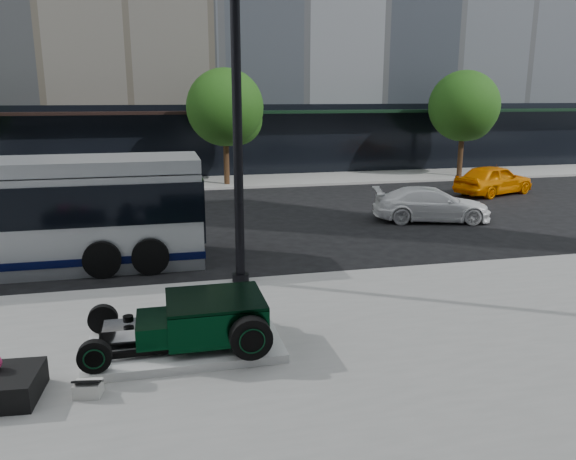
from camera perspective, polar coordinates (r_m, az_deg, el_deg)
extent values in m
plane|color=black|center=(16.04, -4.02, -2.96)|extent=(120.00, 120.00, 0.00)
cube|color=gray|center=(29.63, -8.37, 4.78)|extent=(70.00, 4.00, 0.12)
cube|color=black|center=(32.39, -26.92, 7.67)|extent=(22.00, 0.50, 4.00)
cube|color=black|center=(35.04, 13.14, 9.13)|extent=(24.00, 0.50, 4.00)
cube|color=black|center=(34.42, 13.73, 11.69)|extent=(24.00, 1.60, 0.15)
cylinder|color=black|center=(28.56, -6.28, 7.26)|extent=(0.28, 0.28, 2.60)
sphere|color=#143C10|center=(28.39, -6.41, 12.28)|extent=(3.80, 3.80, 3.80)
sphere|color=#143C10|center=(28.78, -5.25, 11.13)|extent=(2.60, 2.60, 2.60)
cylinder|color=black|center=(32.75, 17.13, 7.56)|extent=(0.28, 0.28, 2.60)
sphere|color=#143C10|center=(32.60, 17.44, 11.93)|extent=(3.80, 3.80, 3.80)
sphere|color=#143C10|center=(33.18, 18.02, 10.87)|extent=(2.60, 2.60, 2.60)
cube|color=silver|center=(10.40, -10.37, -11.56)|extent=(3.40, 1.80, 0.15)
cube|color=black|center=(9.92, -10.28, -11.74)|extent=(3.00, 0.08, 0.10)
cube|color=black|center=(10.74, -10.54, -9.70)|extent=(3.00, 0.08, 0.10)
cube|color=black|center=(10.22, -7.39, -8.69)|extent=(1.70, 1.45, 0.62)
cube|color=black|center=(10.10, -7.44, -6.96)|extent=(1.70, 1.45, 0.06)
cube|color=black|center=(10.23, -13.59, -9.68)|extent=(0.55, 1.05, 0.38)
cube|color=silver|center=(10.28, -16.68, -10.07)|extent=(0.55, 0.55, 0.34)
cylinder|color=black|center=(10.17, -15.94, -8.64)|extent=(0.18, 0.18, 0.10)
cylinder|color=black|center=(10.36, -18.60, -10.76)|extent=(0.06, 1.55, 0.06)
cylinder|color=black|center=(9.54, -3.79, -10.88)|extent=(0.72, 0.24, 0.72)
cylinder|color=black|center=(9.43, -3.66, -11.20)|extent=(0.37, 0.02, 0.37)
torus|color=#09341B|center=(9.41, -3.65, -11.23)|extent=(0.44, 0.02, 0.44)
cylinder|color=black|center=(11.09, -5.24, -7.29)|extent=(0.72, 0.24, 0.72)
cylinder|color=black|center=(11.21, -5.33, -7.07)|extent=(0.37, 0.02, 0.37)
torus|color=#09341B|center=(11.22, -5.34, -7.05)|extent=(0.44, 0.02, 0.44)
cylinder|color=black|center=(9.61, -19.06, -12.05)|extent=(0.54, 0.16, 0.54)
cylinder|color=black|center=(9.53, -19.11, -12.28)|extent=(0.28, 0.02, 0.28)
torus|color=#09341B|center=(9.52, -19.12, -12.31)|extent=(0.34, 0.02, 0.34)
cylinder|color=black|center=(11.03, -18.29, -8.58)|extent=(0.54, 0.16, 0.54)
cylinder|color=black|center=(11.11, -18.25, -8.42)|extent=(0.28, 0.02, 0.28)
torus|color=#09341B|center=(11.12, -18.25, -8.39)|extent=(0.34, 0.02, 0.34)
cube|color=silver|center=(9.36, -19.64, -14.96)|extent=(0.45, 0.37, 0.22)
cube|color=black|center=(9.30, -19.71, -14.28)|extent=(0.44, 0.35, 0.15)
cylinder|color=black|center=(13.13, -5.16, 10.34)|extent=(0.22, 0.22, 7.43)
cylinder|color=black|center=(13.82, -4.84, -4.82)|extent=(0.41, 0.41, 0.19)
sphere|color=#143C10|center=(9.56, -25.85, -12.11)|extent=(0.27, 0.27, 0.27)
cube|color=black|center=(16.04, -8.88, 2.61)|extent=(0.06, 2.30, 1.70)
cylinder|color=black|center=(15.06, -18.36, -2.85)|extent=(0.96, 0.28, 0.96)
cylinder|color=black|center=(17.57, -17.66, -0.48)|extent=(0.96, 0.28, 0.96)
cylinder|color=black|center=(14.99, -13.79, -2.62)|extent=(0.96, 0.28, 0.96)
cylinder|color=black|center=(17.50, -13.75, -0.27)|extent=(0.96, 0.28, 0.96)
imported|color=white|center=(21.34, 14.36, 2.54)|extent=(4.54, 2.75, 1.23)
imported|color=orange|center=(27.78, 20.17, 4.83)|extent=(4.43, 2.95, 1.40)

